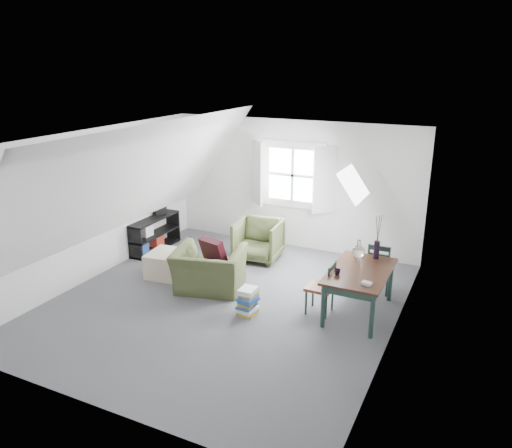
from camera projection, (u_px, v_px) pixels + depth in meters
The scene contains 24 objects.
floor at pixel (226, 302), 7.69m from camera, with size 5.50×5.50×0.00m, color #505055.
ceiling at pixel (222, 140), 6.91m from camera, with size 5.50×5.50×0.00m, color white.
wall_back at pixel (293, 185), 9.66m from camera, with size 5.00×5.00×0.00m, color silver.
wall_front at pixel (89, 303), 4.95m from camera, with size 5.00×5.00×0.00m, color silver.
wall_left at pixel (93, 205), 8.33m from camera, with size 5.50×5.50×0.00m, color silver.
wall_right at pixel (398, 252), 6.28m from camera, with size 5.50×5.50×0.00m, color silver.
slope_left at pixel (137, 180), 7.78m from camera, with size 5.50×5.50×0.00m, color white.
slope_right at pixel (327, 203), 6.50m from camera, with size 5.50×5.50×0.00m, color white.
dormer_window at pixel (292, 176), 9.53m from camera, with size 1.71×0.35×1.30m.
skylight at pixel (353, 184), 7.63m from camera, with size 0.55×0.75×0.04m, color white.
armchair_near at pixel (210, 289), 8.12m from camera, with size 1.07×0.94×0.70m, color #404827.
armchair_far at pixel (258, 259), 9.36m from camera, with size 0.80×0.83×0.75m, color #404827.
throw_pillow at pixel (213, 251), 8.05m from camera, with size 0.44×0.13×0.44m, color #380F17.
ottoman at pixel (168, 264), 8.58m from camera, with size 0.63×0.63×0.42m, color beige.
dining_table at pixel (360, 276), 7.17m from camera, with size 0.82×1.37×0.68m.
demijohn at pixel (358, 251), 7.56m from camera, with size 0.19×0.19×0.27m.
vase_twigs at pixel (377, 249), 7.53m from camera, with size 0.09×0.10×0.68m.
cup at pixel (337, 275), 6.99m from camera, with size 0.09×0.09×0.08m, color black.
paper_box at pixel (366, 283), 6.67m from camera, with size 0.13×0.09×0.04m, color white.
dining_chair_far at pixel (380, 266), 7.91m from camera, with size 0.39×0.39×0.83m.
dining_chair_near at pixel (322, 287), 7.24m from camera, with size 0.37×0.37×0.80m.
media_shelf at pixel (152, 235), 9.75m from camera, with size 0.42×1.25×0.64m.
electronics_box at pixel (159, 210), 9.86m from camera, with size 0.17×0.24×0.19m, color black.
magazine_stack at pixel (248, 301), 7.27m from camera, with size 0.30×0.35×0.40m.
Camera 1 is at (3.42, -6.05, 3.54)m, focal length 35.00 mm.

